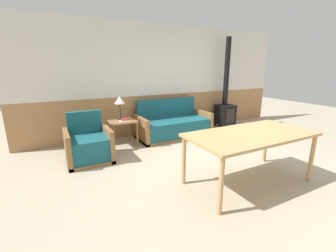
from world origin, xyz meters
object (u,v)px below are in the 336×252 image
table_lamp (120,101)px  side_table (122,124)px  dining_table (251,138)px  wood_stove (225,104)px  armchair (89,146)px  couch (173,126)px

table_lamp → side_table: bearing=-94.6°
side_table → table_lamp: (0.01, 0.10, 0.50)m
dining_table → wood_stove: wood_stove is taller
armchair → dining_table: (1.98, -1.95, 0.43)m
couch → table_lamp: (-1.30, 0.05, 0.71)m
wood_stove → table_lamp: bearing=-177.8°
table_lamp → dining_table: 2.84m
armchair → table_lamp: 1.23m
armchair → wood_stove: wood_stove is taller
couch → side_table: couch is taller
couch → armchair: (-2.10, -0.57, 0.01)m
side_table → dining_table: dining_table is taller
armchair → wood_stove: size_ratio=0.36×
armchair → side_table: armchair is taller
armchair → dining_table: 2.81m
side_table → wood_stove: bearing=4.0°
table_lamp → wood_stove: (3.09, 0.12, -0.32)m
wood_stove → side_table: bearing=-176.0°
couch → side_table: 1.32m
side_table → wood_stove: 3.11m
side_table → dining_table: (1.19, -2.47, 0.22)m
side_table → armchair: bearing=-146.6°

